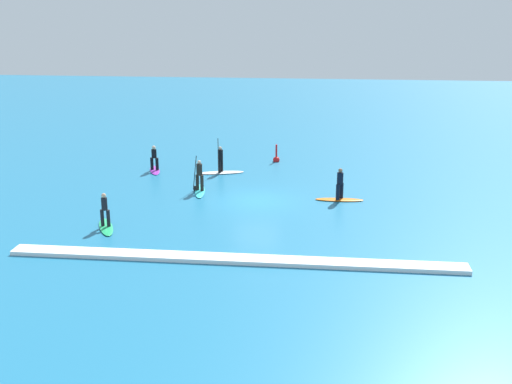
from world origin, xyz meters
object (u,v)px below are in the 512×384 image
object	(u,v)px
surfer_on_green_board	(105,220)
surfer_on_purple_board	(154,163)
surfer_on_white_board	(221,167)
marker_buoy	(276,159)
surfer_on_teal_board	(200,183)
surfer_on_orange_board	(340,191)

from	to	relation	value
surfer_on_green_board	surfer_on_purple_board	distance (m)	10.94
surfer_on_white_board	marker_buoy	bearing A→B (deg)	-148.25
surfer_on_white_board	surfer_on_teal_board	bearing A→B (deg)	67.82
surfer_on_orange_board	surfer_on_green_board	world-z (taller)	surfer_on_orange_board
surfer_on_orange_board	surfer_on_green_board	size ratio (longest dim) A/B	1.00
surfer_on_white_board	surfer_on_green_board	bearing A→B (deg)	55.23
surfer_on_teal_board	surfer_on_green_board	distance (m)	7.36
surfer_on_orange_board	surfer_on_purple_board	bearing A→B (deg)	154.46
surfer_on_teal_board	surfer_on_purple_board	size ratio (longest dim) A/B	1.17
surfer_on_teal_board	surfer_on_green_board	world-z (taller)	surfer_on_teal_board
surfer_on_orange_board	marker_buoy	distance (m)	9.56
surfer_on_orange_board	surfer_on_green_board	xyz separation A→B (m)	(-11.32, -5.73, -0.10)
surfer_on_orange_board	surfer_on_green_board	bearing A→B (deg)	-154.95
surfer_on_teal_board	surfer_on_purple_board	xyz separation A→B (m)	(-3.83, 4.37, -0.04)
surfer_on_green_board	marker_buoy	size ratio (longest dim) A/B	2.05
surfer_on_teal_board	surfer_on_white_board	world-z (taller)	surfer_on_white_board
surfer_on_purple_board	marker_buoy	world-z (taller)	surfer_on_purple_board
marker_buoy	surfer_on_purple_board	bearing A→B (deg)	-156.09
marker_buoy	surfer_on_orange_board	bearing A→B (deg)	-64.15
surfer_on_purple_board	surfer_on_orange_board	bearing A→B (deg)	47.65
surfer_on_white_board	surfer_on_orange_board	bearing A→B (deg)	130.70
surfer_on_teal_board	marker_buoy	distance (m)	8.67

